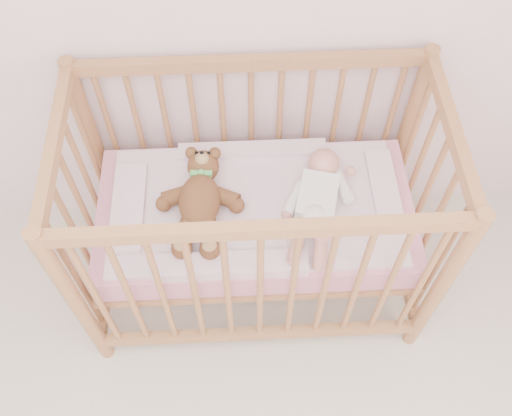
{
  "coord_description": "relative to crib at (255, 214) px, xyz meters",
  "views": [
    {
      "loc": [
        0.28,
        0.39,
        2.38
      ],
      "look_at": [
        0.33,
        1.55,
        0.62
      ],
      "focal_mm": 40.0,
      "sensor_mm": 36.0,
      "label": 1
    }
  ],
  "objects": [
    {
      "name": "crib",
      "position": [
        0.0,
        0.0,
        0.0
      ],
      "size": [
        1.36,
        0.76,
        1.0
      ],
      "primitive_type": null,
      "color": "#B6834D",
      "rests_on": "floor"
    },
    {
      "name": "mattress",
      "position": [
        0.0,
        0.0,
        -0.01
      ],
      "size": [
        1.22,
        0.62,
        0.13
      ],
      "primitive_type": "cube",
      "color": "pink",
      "rests_on": "crib"
    },
    {
      "name": "blanket",
      "position": [
        0.0,
        0.0,
        0.06
      ],
      "size": [
        1.1,
        0.58,
        0.06
      ],
      "primitive_type": null,
      "color": "#DF99B7",
      "rests_on": "mattress"
    },
    {
      "name": "baby",
      "position": [
        0.23,
        -0.02,
        0.14
      ],
      "size": [
        0.39,
        0.59,
        0.13
      ],
      "primitive_type": null,
      "rotation": [
        0.0,
        0.0,
        -0.25
      ],
      "color": "white",
      "rests_on": "blanket"
    },
    {
      "name": "teddy_bear",
      "position": [
        -0.21,
        -0.02,
        0.15
      ],
      "size": [
        0.38,
        0.51,
        0.14
      ],
      "primitive_type": null,
      "rotation": [
        0.0,
        0.0,
        -0.07
      ],
      "color": "brown",
      "rests_on": "blanket"
    }
  ]
}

